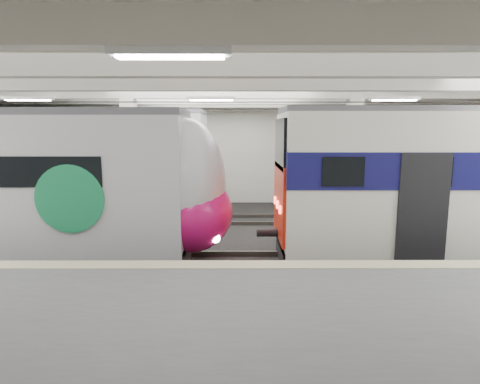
{
  "coord_description": "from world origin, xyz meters",
  "views": [
    {
      "loc": [
        0.88,
        -11.42,
        3.97
      ],
      "look_at": [
        0.93,
        1.0,
        2.0
      ],
      "focal_mm": 30.0,
      "sensor_mm": 36.0,
      "label": 1
    }
  ],
  "objects": [
    {
      "name": "station_hall",
      "position": [
        0.0,
        -1.74,
        3.24
      ],
      "size": [
        36.0,
        24.0,
        5.75
      ],
      "color": "black",
      "rests_on": "ground"
    },
    {
      "name": "modern_emu",
      "position": [
        -5.7,
        -0.0,
        2.22
      ],
      "size": [
        13.99,
        2.89,
        4.5
      ],
      "color": "silver",
      "rests_on": "ground"
    },
    {
      "name": "far_train",
      "position": [
        -8.0,
        5.5,
        2.44
      ],
      "size": [
        14.93,
        3.06,
        4.73
      ],
      "rotation": [
        0.0,
        0.0,
        -0.0
      ],
      "color": "silver",
      "rests_on": "ground"
    }
  ]
}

